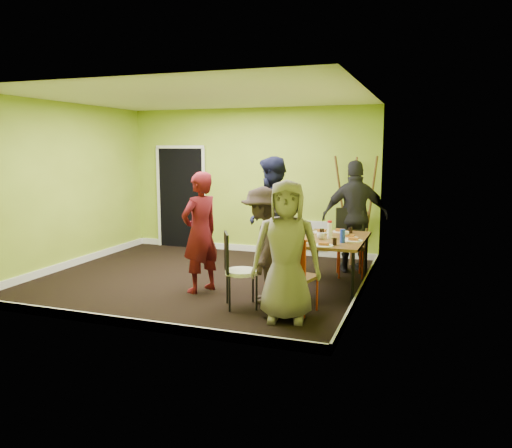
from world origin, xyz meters
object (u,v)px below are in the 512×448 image
at_px(chair_back_end, 350,228).
at_px(blue_bottle, 343,236).
at_px(thermos, 330,231).
at_px(person_back_end, 355,217).
at_px(person_left_near, 263,245).
at_px(person_front_end, 286,251).
at_px(orange_bottle, 330,232).
at_px(person_left_far, 271,217).
at_px(chair_left_far, 284,242).
at_px(easel, 355,210).
at_px(person_standing, 200,232).
at_px(chair_left_near, 276,259).
at_px(chair_bentwood, 236,266).
at_px(chair_front_end, 296,271).
at_px(dining_table, 334,242).

distance_m(chair_back_end, blue_bottle, 1.28).
distance_m(thermos, person_back_end, 1.19).
xyz_separation_m(person_left_near, person_front_end, (0.49, -0.59, 0.07)).
height_order(blue_bottle, orange_bottle, blue_bottle).
bearing_deg(person_left_far, chair_back_end, 100.49).
xyz_separation_m(chair_left_far, easel, (0.87, 1.58, 0.36)).
relative_size(chair_back_end, person_standing, 0.63).
height_order(chair_left_near, blue_bottle, chair_left_near).
relative_size(person_left_near, person_front_end, 0.92).
bearing_deg(orange_bottle, person_back_end, 75.22).
bearing_deg(chair_bentwood, person_back_end, 126.86).
relative_size(chair_left_near, person_standing, 0.55).
bearing_deg(chair_front_end, chair_left_near, 140.60).
height_order(chair_front_end, person_left_near, person_left_near).
relative_size(chair_bentwood, person_standing, 0.57).
height_order(person_left_far, person_front_end, person_left_far).
distance_m(chair_back_end, easel, 0.91).
height_order(chair_left_near, person_left_far, person_left_far).
bearing_deg(chair_left_near, easel, 170.98).
bearing_deg(person_standing, chair_back_end, 157.19).
xyz_separation_m(chair_left_far, person_back_end, (0.98, 0.84, 0.33)).
bearing_deg(person_front_end, person_left_far, 99.83).
distance_m(chair_left_far, person_left_far, 0.47).
relative_size(chair_bentwood, orange_bottle, 12.54).
bearing_deg(orange_bottle, dining_table, -68.37).
bearing_deg(chair_front_end, easel, 99.72).
relative_size(orange_bottle, person_front_end, 0.05).
height_order(chair_front_end, person_back_end, person_back_end).
xyz_separation_m(thermos, person_left_far, (-1.04, 0.48, 0.09)).
relative_size(chair_back_end, blue_bottle, 5.79).
xyz_separation_m(person_standing, person_left_far, (0.67, 1.21, 0.10)).
bearing_deg(thermos, person_back_end, 80.62).
xyz_separation_m(chair_bentwood, easel, (1.05, 3.14, 0.40)).
xyz_separation_m(chair_left_near, person_front_end, (0.39, -0.85, 0.31)).
distance_m(easel, person_left_near, 2.91).
bearing_deg(orange_bottle, person_standing, -148.67).
bearing_deg(dining_table, chair_bentwood, -128.27).
height_order(easel, person_left_near, easel).
height_order(person_standing, person_left_far, person_left_far).
xyz_separation_m(orange_bottle, person_left_far, (-1.00, 0.20, 0.17)).
distance_m(dining_table, person_front_end, 1.56).
bearing_deg(chair_bentwood, person_left_near, 117.48).
height_order(chair_left_near, chair_bentwood, chair_bentwood).
bearing_deg(person_front_end, blue_bottle, 56.72).
distance_m(chair_bentwood, person_left_far, 1.77).
bearing_deg(chair_left_far, blue_bottle, 57.64).
height_order(person_standing, person_front_end, person_standing).
bearing_deg(blue_bottle, chair_back_end, 94.50).
relative_size(thermos, person_back_end, 0.12).
bearing_deg(chair_back_end, chair_front_end, 68.38).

